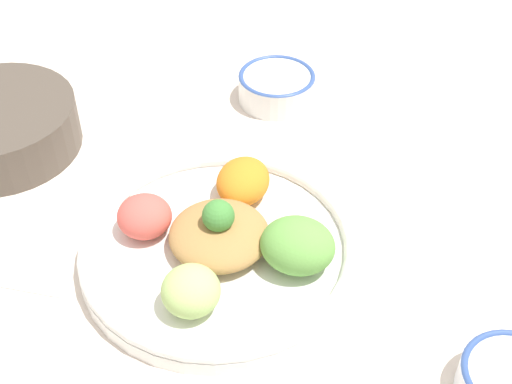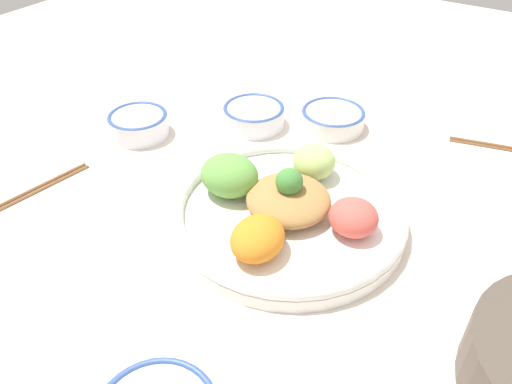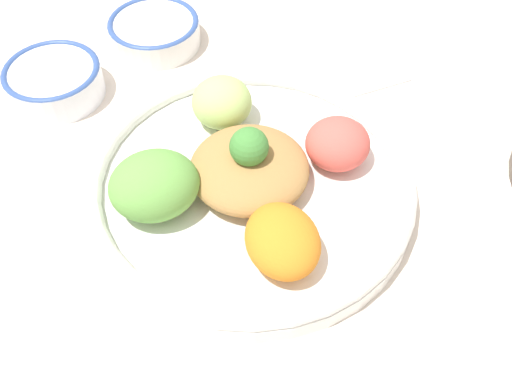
{
  "view_description": "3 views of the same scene",
  "coord_description": "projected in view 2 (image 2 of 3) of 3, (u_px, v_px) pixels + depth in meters",
  "views": [
    {
      "loc": [
        -0.56,
        -0.3,
        0.65
      ],
      "look_at": [
        0.01,
        -0.07,
        0.09
      ],
      "focal_mm": 50.0,
      "sensor_mm": 36.0,
      "label": 1
    },
    {
      "loc": [
        0.47,
        0.22,
        0.48
      ],
      "look_at": [
        0.02,
        -0.06,
        0.07
      ],
      "focal_mm": 35.0,
      "sensor_mm": 36.0,
      "label": 2
    },
    {
      "loc": [
        0.37,
        -0.12,
        0.49
      ],
      "look_at": [
        0.0,
        -0.04,
        0.03
      ],
      "focal_mm": 42.0,
      "sensor_mm": 36.0,
      "label": 3
    }
  ],
  "objects": [
    {
      "name": "rice_bowl_blue",
      "position": [
        139.0,
        123.0,
        0.91
      ],
      "size": [
        0.11,
        0.11,
        0.04
      ],
      "color": "white",
      "rests_on": "ground_plane"
    },
    {
      "name": "serving_spoon_main",
      "position": [
        476.0,
        225.0,
        0.72
      ],
      "size": [
        0.05,
        0.14,
        0.01
      ],
      "rotation": [
        0.0,
        0.0,
        4.88
      ],
      "color": "white",
      "rests_on": "ground_plane"
    },
    {
      "name": "chopsticks_pair_far",
      "position": [
        19.0,
        197.0,
        0.77
      ],
      "size": [
        0.24,
        0.05,
        0.01
      ],
      "rotation": [
        0.0,
        0.0,
        2.98
      ],
      "color": "brown",
      "rests_on": "ground_plane"
    },
    {
      "name": "salad_platter",
      "position": [
        286.0,
        207.0,
        0.72
      ],
      "size": [
        0.34,
        0.34,
        0.09
      ],
      "color": "white",
      "rests_on": "ground_plane"
    },
    {
      "name": "sauce_bowl_red",
      "position": [
        254.0,
        115.0,
        0.94
      ],
      "size": [
        0.12,
        0.12,
        0.04
      ],
      "color": "white",
      "rests_on": "ground_plane"
    },
    {
      "name": "rice_bowl_plain",
      "position": [
        333.0,
        118.0,
        0.94
      ],
      "size": [
        0.12,
        0.12,
        0.04
      ],
      "color": "white",
      "rests_on": "ground_plane"
    },
    {
      "name": "ground_plane",
      "position": [
        302.0,
        239.0,
        0.7
      ],
      "size": [
        2.4,
        2.4,
        0.0
      ],
      "primitive_type": "plane",
      "color": "silver"
    }
  ]
}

